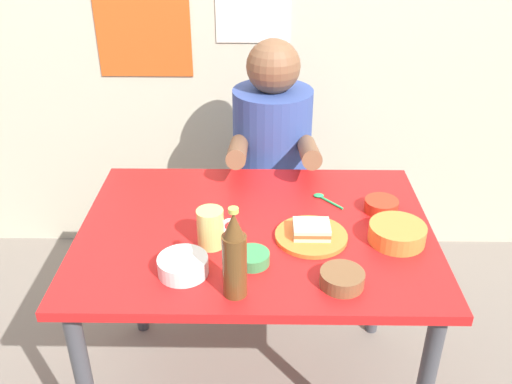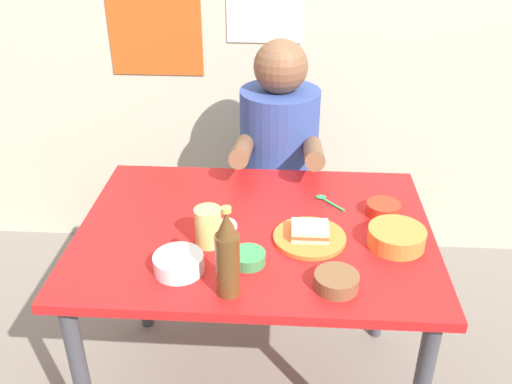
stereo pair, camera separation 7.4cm
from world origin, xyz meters
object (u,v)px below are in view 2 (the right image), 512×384
stool (277,224)px  beer_bottle (228,256)px  plate_orange (310,238)px  sandwich (310,231)px  dining_table (255,252)px  rice_bowl_white (179,263)px  person_seated (279,140)px  beer_mug (209,227)px

stool → beer_bottle: 1.08m
plate_orange → sandwich: (-0.00, -0.00, 0.02)m
dining_table → rice_bowl_white: size_ratio=7.86×
dining_table → stool: size_ratio=2.44×
dining_table → stool: 0.70m
dining_table → person_seated: bearing=84.6°
beer_mug → beer_bottle: beer_bottle is taller
dining_table → beer_mug: bearing=-143.3°
person_seated → sandwich: size_ratio=6.54×
person_seated → sandwich: bearing=-80.7°
stool → plate_orange: bearing=-80.9°
beer_bottle → plate_orange: bearing=50.0°
plate_orange → beer_mug: 0.30m
beer_mug → rice_bowl_white: size_ratio=0.90×
plate_orange → sandwich: bearing=-166.0°
rice_bowl_white → beer_mug: bearing=63.1°
beer_mug → beer_bottle: (0.08, -0.22, 0.06)m
beer_bottle → person_seated: bearing=83.4°
plate_orange → rice_bowl_white: bearing=-154.4°
rice_bowl_white → sandwich: bearing=25.6°
dining_table → plate_orange: 0.20m
stool → beer_mug: beer_mug is taller
beer_bottle → dining_table: bearing=81.1°
dining_table → stool: dining_table is taller
stool → sandwich: 0.81m
dining_table → plate_orange: (0.17, -0.06, 0.10)m
person_seated → rice_bowl_white: bearing=-106.7°
plate_orange → beer_bottle: 0.36m
dining_table → beer_bottle: bearing=-98.9°
dining_table → rice_bowl_white: (-0.20, -0.23, 0.12)m
beer_mug → rice_bowl_white: bearing=-116.9°
stool → person_seated: (0.00, -0.01, 0.42)m
person_seated → beer_mug: 0.74m
dining_table → plate_orange: plate_orange is taller
person_seated → beer_mug: size_ratio=5.71×
sandwich → beer_bottle: bearing=-130.0°
person_seated → beer_bottle: size_ratio=2.75×
stool → person_seated: 0.42m
person_seated → beer_mug: bearing=-104.7°
person_seated → sandwich: 0.68m
plate_orange → rice_bowl_white: 0.41m
dining_table → sandwich: (0.17, -0.06, 0.13)m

